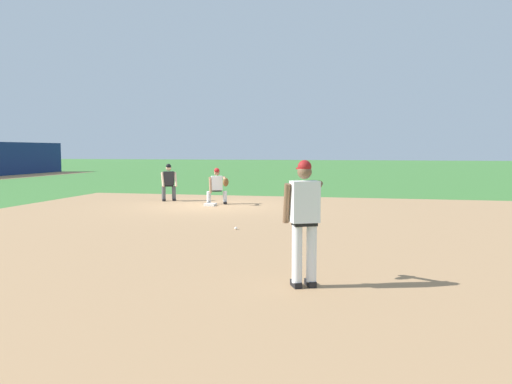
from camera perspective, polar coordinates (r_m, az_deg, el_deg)
ground_plane at (r=17.93m, az=-5.25°, el=-1.58°), size 160.00×160.00×0.00m
infield_dirt_patch at (r=12.61m, az=-2.13°, el=-4.28°), size 18.00×18.00×0.01m
first_base_bag at (r=17.93m, az=-5.25°, el=-1.44°), size 0.38×0.38×0.09m
baseball at (r=12.56m, az=-2.32°, el=-4.16°), size 0.07×0.07×0.07m
pitcher at (r=7.28m, az=5.60°, el=-2.65°), size 0.83×0.59×1.86m
first_baseman at (r=18.32m, az=-4.41°, el=0.86°), size 0.84×0.97×1.34m
umpire at (r=19.77m, az=-9.95°, el=1.27°), size 0.62×0.68×1.46m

